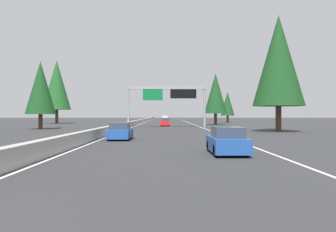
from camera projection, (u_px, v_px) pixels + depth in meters
ground_plane at (134, 126)px, 65.91m from camera, size 320.00×320.00×0.00m
median_barrier at (140, 121)px, 85.91m from camera, size 180.00×0.56×0.90m
shoulder_stripe_right at (194, 125)px, 75.98m from camera, size 160.00×0.16×0.01m
shoulder_stripe_median at (139, 125)px, 75.92m from camera, size 160.00×0.16×0.01m
sign_gantry_overhead at (168, 95)px, 58.93m from camera, size 0.50×12.68×6.70m
sedan_distant_b at (227, 141)px, 19.81m from camera, size 4.40×1.80×1.47m
sedan_far_left at (120, 132)px, 31.00m from camera, size 4.40×1.80×1.47m
sedan_far_center at (165, 122)px, 67.61m from camera, size 4.40×1.80×1.47m
minivan_far_right at (165, 118)px, 124.52m from camera, size 5.00×1.95×1.69m
conifer_right_near at (279, 61)px, 44.99m from camera, size 6.34×6.34×14.40m
conifer_right_mid at (216, 93)px, 74.83m from camera, size 4.65×4.65×10.57m
conifer_right_far at (228, 104)px, 95.92m from camera, size 3.57×3.57×8.11m
conifer_left_near at (40, 88)px, 52.91m from camera, size 4.33×4.33×9.84m
conifer_left_mid at (57, 85)px, 84.99m from camera, size 6.47×6.47×14.71m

